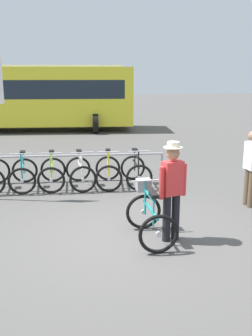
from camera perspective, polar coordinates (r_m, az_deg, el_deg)
The scene contains 11 objects.
ground_plane at distance 6.98m, azimuth -0.03°, elevation -10.03°, with size 80.00×80.00×0.00m, color #514F4C.
bike_rack_rail at distance 9.55m, azimuth -8.22°, elevation 0.96°, with size 4.59×0.44×0.88m.
racked_bike_teal at distance 9.91m, azimuth -14.80°, elevation -0.87°, with size 0.67×1.11×0.98m.
racked_bike_lime at distance 9.83m, azimuth -10.77°, elevation -0.77°, with size 0.72×1.15×0.98m.
racked_bike_white at distance 9.80m, azimuth -6.69°, elevation -0.67°, with size 0.70×1.11×0.97m.
racked_bike_yellow at distance 9.81m, azimuth -2.60°, elevation -0.56°, with size 0.79×1.18×0.98m.
racked_bike_black at distance 9.88m, azimuth 1.46°, elevation -0.45°, with size 0.72×1.12×0.97m.
featured_bicycle at distance 6.77m, azimuth 3.43°, elevation -6.75°, with size 0.66×1.17×0.97m.
person_with_featured_bike at distance 6.58m, azimuth 6.76°, elevation -2.84°, with size 0.51×0.32×1.72m.
pedestrian_with_backpack at distance 8.64m, azimuth 18.00°, elevation 0.61°, with size 0.34×0.53×1.64m.
bus_distant at distance 19.52m, azimuth -14.29°, elevation 10.46°, with size 10.22×4.17×3.08m.
Camera 1 is at (-1.21, -6.25, 2.86)m, focal length 41.60 mm.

